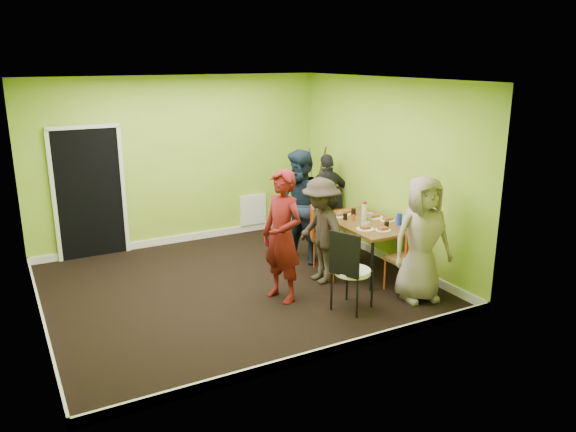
% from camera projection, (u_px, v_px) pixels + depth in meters
% --- Properties ---
extents(ground, '(5.00, 5.00, 0.00)m').
position_uv_depth(ground, '(235.00, 286.00, 7.82)').
color(ground, black).
rests_on(ground, ground).
extents(room_walls, '(5.04, 4.54, 2.82)m').
position_uv_depth(room_walls, '(231.00, 217.00, 7.58)').
color(room_walls, '#95AC2C').
rests_on(room_walls, ground).
extents(dining_table, '(0.90, 1.50, 0.75)m').
position_uv_depth(dining_table, '(366.00, 225.00, 8.25)').
color(dining_table, black).
rests_on(dining_table, ground).
extents(chair_left_far, '(0.49, 0.49, 0.92)m').
position_uv_depth(chair_left_far, '(318.00, 232.00, 8.53)').
color(chair_left_far, '#E34B15').
rests_on(chair_left_far, ground).
extents(chair_left_near, '(0.48, 0.47, 1.02)m').
position_uv_depth(chair_left_near, '(334.00, 240.00, 7.96)').
color(chair_left_near, '#E34B15').
rests_on(chair_left_near, ground).
extents(chair_back_end, '(0.49, 0.54, 0.94)m').
position_uv_depth(chair_back_end, '(331.00, 203.00, 9.57)').
color(chair_back_end, '#E34B15').
rests_on(chair_back_end, ground).
extents(chair_front_end, '(0.45, 0.46, 0.99)m').
position_uv_depth(chair_front_end, '(409.00, 254.00, 7.46)').
color(chair_front_end, '#E34B15').
rests_on(chair_front_end, ground).
extents(chair_bentwood, '(0.55, 0.54, 1.06)m').
position_uv_depth(chair_bentwood, '(350.00, 267.00, 6.91)').
color(chair_bentwood, black).
rests_on(chair_bentwood, ground).
extents(easel, '(0.62, 0.58, 1.55)m').
position_uv_depth(easel, '(309.00, 190.00, 10.11)').
color(easel, brown).
rests_on(easel, ground).
extents(plate_near_left, '(0.27, 0.27, 0.01)m').
position_uv_depth(plate_near_left, '(340.00, 216.00, 8.50)').
color(plate_near_left, white).
rests_on(plate_near_left, dining_table).
extents(plate_near_right, '(0.25, 0.25, 0.01)m').
position_uv_depth(plate_near_right, '(365.00, 229.00, 7.85)').
color(plate_near_right, white).
rests_on(plate_near_right, dining_table).
extents(plate_far_back, '(0.22, 0.22, 0.01)m').
position_uv_depth(plate_far_back, '(346.00, 213.00, 8.65)').
color(plate_far_back, white).
rests_on(plate_far_back, dining_table).
extents(plate_far_front, '(0.22, 0.22, 0.01)m').
position_uv_depth(plate_far_front, '(383.00, 230.00, 7.81)').
color(plate_far_front, white).
rests_on(plate_far_front, dining_table).
extents(plate_wall_back, '(0.26, 0.26, 0.01)m').
position_uv_depth(plate_wall_back, '(375.00, 217.00, 8.42)').
color(plate_wall_back, white).
rests_on(plate_wall_back, dining_table).
extents(plate_wall_front, '(0.22, 0.22, 0.01)m').
position_uv_depth(plate_wall_front, '(388.00, 220.00, 8.27)').
color(plate_wall_front, white).
rests_on(plate_wall_front, dining_table).
extents(thermos, '(0.07, 0.07, 0.25)m').
position_uv_depth(thermos, '(364.00, 212.00, 8.29)').
color(thermos, white).
rests_on(thermos, dining_table).
extents(blue_bottle, '(0.08, 0.08, 0.18)m').
position_uv_depth(blue_bottle, '(399.00, 219.00, 8.04)').
color(blue_bottle, blue).
rests_on(blue_bottle, dining_table).
extents(orange_bottle, '(0.04, 0.04, 0.08)m').
position_uv_depth(orange_bottle, '(354.00, 218.00, 8.28)').
color(orange_bottle, '#E34B15').
rests_on(orange_bottle, dining_table).
extents(glass_mid, '(0.07, 0.07, 0.10)m').
position_uv_depth(glass_mid, '(345.00, 217.00, 8.30)').
color(glass_mid, black).
rests_on(glass_mid, dining_table).
extents(glass_back, '(0.07, 0.07, 0.10)m').
position_uv_depth(glass_back, '(354.00, 212.00, 8.56)').
color(glass_back, black).
rests_on(glass_back, dining_table).
extents(glass_front, '(0.07, 0.07, 0.10)m').
position_uv_depth(glass_front, '(387.00, 225.00, 7.89)').
color(glass_front, black).
rests_on(glass_front, dining_table).
extents(cup_a, '(0.12, 0.12, 0.09)m').
position_uv_depth(cup_a, '(365.00, 225.00, 7.92)').
color(cup_a, white).
rests_on(cup_a, dining_table).
extents(cup_b, '(0.10, 0.10, 0.09)m').
position_uv_depth(cup_b, '(369.00, 216.00, 8.34)').
color(cup_b, white).
rests_on(cup_b, dining_table).
extents(person_standing, '(0.59, 0.73, 1.73)m').
position_uv_depth(person_standing, '(282.00, 236.00, 7.18)').
color(person_standing, '#5F1011').
rests_on(person_standing, ground).
extents(person_left_far, '(0.93, 1.04, 1.75)m').
position_uv_depth(person_left_far, '(302.00, 207.00, 8.52)').
color(person_left_far, '#142132').
rests_on(person_left_far, ground).
extents(person_left_near, '(0.58, 0.98, 1.50)m').
position_uv_depth(person_left_near, '(321.00, 231.00, 7.80)').
color(person_left_near, '#2D241E').
rests_on(person_left_near, ground).
extents(person_back_end, '(0.92, 0.48, 1.50)m').
position_uv_depth(person_back_end, '(327.00, 198.00, 9.60)').
color(person_back_end, black).
rests_on(person_back_end, ground).
extents(person_front_end, '(0.89, 0.67, 1.65)m').
position_uv_depth(person_front_end, '(422.00, 239.00, 7.19)').
color(person_front_end, gray).
rests_on(person_front_end, ground).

